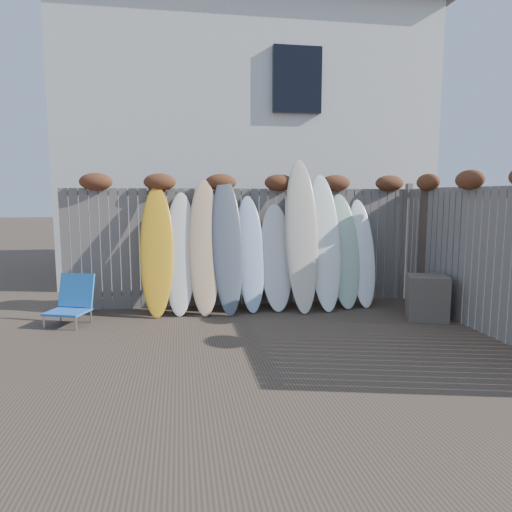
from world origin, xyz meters
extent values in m
plane|color=#493A2D|center=(0.00, 0.00, 0.00)|extent=(80.00, 80.00, 0.00)
cube|color=slate|center=(0.00, 2.40, 1.00)|extent=(6.00, 0.10, 2.00)
cube|color=slate|center=(3.00, 2.40, 1.05)|extent=(0.10, 0.10, 2.10)
ellipsoid|color=brown|center=(-2.40, 2.36, 2.10)|extent=(0.52, 0.28, 0.28)
ellipsoid|color=brown|center=(-1.40, 2.36, 2.10)|extent=(0.52, 0.28, 0.28)
ellipsoid|color=brown|center=(-0.40, 2.36, 2.10)|extent=(0.52, 0.28, 0.28)
ellipsoid|color=brown|center=(0.60, 2.36, 2.10)|extent=(0.52, 0.28, 0.28)
ellipsoid|color=brown|center=(1.60, 2.36, 2.10)|extent=(0.52, 0.28, 0.28)
ellipsoid|color=brown|center=(2.60, 2.36, 2.10)|extent=(0.52, 0.28, 0.28)
cube|color=slate|center=(3.00, 0.20, 1.00)|extent=(0.10, 4.40, 2.00)
ellipsoid|color=brown|center=(2.96, 0.60, 2.10)|extent=(0.28, 0.56, 0.28)
ellipsoid|color=brown|center=(2.96, 1.70, 2.10)|extent=(0.28, 0.56, 0.28)
cube|color=silver|center=(0.50, 6.50, 3.00)|extent=(8.00, 5.00, 6.00)
cube|color=black|center=(1.30, 3.95, 4.20)|extent=(1.00, 0.12, 1.30)
cube|color=#3F3F44|center=(0.50, 6.50, 6.15)|extent=(8.50, 5.50, 0.35)
cube|color=blue|center=(-2.73, 1.49, 0.20)|extent=(0.66, 0.62, 0.03)
cube|color=blue|center=(-2.64, 1.74, 0.47)|extent=(0.56, 0.33, 0.50)
cylinder|color=silver|center=(-3.03, 1.38, 0.10)|extent=(0.03, 0.03, 0.20)
cylinder|color=#A7A7AE|center=(-2.89, 1.77, 0.10)|extent=(0.03, 0.03, 0.20)
cylinder|color=#B8B7BF|center=(-2.56, 1.22, 0.10)|extent=(0.03, 0.03, 0.20)
cylinder|color=#B2B2B9|center=(-2.43, 1.61, 0.10)|extent=(0.03, 0.03, 0.20)
cube|color=brown|center=(2.60, 0.94, 0.34)|extent=(0.71, 0.66, 0.68)
cube|color=#3D2B25|center=(3.11, 1.25, 1.00)|extent=(0.33, 1.32, 2.01)
ellipsoid|color=gold|center=(-1.46, 1.98, 1.02)|extent=(0.53, 0.73, 2.04)
ellipsoid|color=white|center=(-1.10, 1.99, 0.97)|extent=(0.56, 0.74, 1.94)
ellipsoid|color=#E8BA88|center=(-0.71, 1.95, 1.08)|extent=(0.56, 0.79, 2.15)
ellipsoid|color=#4E545F|center=(-0.35, 1.93, 1.10)|extent=(0.51, 0.79, 2.21)
ellipsoid|color=#A1B9D9|center=(0.04, 2.01, 0.94)|extent=(0.47, 0.68, 1.89)
ellipsoid|color=white|center=(0.47, 1.99, 0.88)|extent=(0.57, 0.66, 1.75)
ellipsoid|color=beige|center=(0.88, 1.91, 1.25)|extent=(0.62, 0.92, 2.49)
ellipsoid|color=white|center=(1.28, 1.93, 1.12)|extent=(0.57, 0.81, 2.24)
ellipsoid|color=#B6D7B7|center=(1.64, 2.00, 0.96)|extent=(0.55, 0.69, 1.92)
ellipsoid|color=white|center=(1.98, 2.02, 0.91)|extent=(0.46, 0.66, 1.82)
camera|label=1|loc=(-1.09, -5.33, 1.86)|focal=32.00mm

